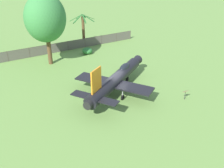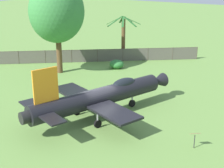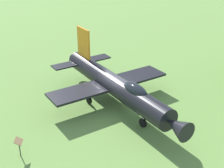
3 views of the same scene
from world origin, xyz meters
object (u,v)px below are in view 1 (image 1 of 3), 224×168
shade_tree (45,18)px  info_plaque (185,93)px  display_jet (117,78)px  palm_tree (83,29)px  shrub_near_fence (87,51)px

shade_tree → info_plaque: bearing=-111.7°
shade_tree → info_plaque: 20.86m
display_jet → info_plaque: size_ratio=11.39×
palm_tree → display_jet: bearing=-152.3°
shade_tree → shrub_near_fence: shade_tree is taller
palm_tree → shade_tree: bearing=163.0°
info_plaque → display_jet: bearing=85.4°
shade_tree → palm_tree: bearing=-17.0°
shrub_near_fence → info_plaque: 18.95m
display_jet → shade_tree: size_ratio=1.30×
display_jet → palm_tree: 17.72m
display_jet → shrub_near_fence: display_jet is taller
shade_tree → palm_tree: 9.97m
display_jet → shade_tree: shade_tree is taller
palm_tree → shrub_near_fence: bearing=-157.6°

